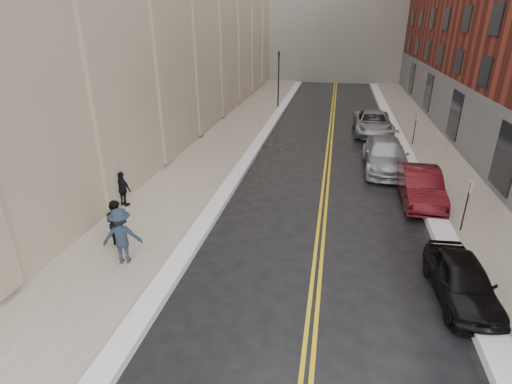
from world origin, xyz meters
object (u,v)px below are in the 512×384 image
at_px(car_black, 462,280).
at_px(car_maroon, 420,186).
at_px(car_silver_near, 385,155).
at_px(pedestrian_a, 117,222).
at_px(pedestrian_b, 122,236).
at_px(car_silver_far, 373,123).
at_px(pedestrian_c, 123,189).

xyz_separation_m(car_black, car_maroon, (0.00, 7.18, 0.12)).
xyz_separation_m(car_silver_near, pedestrian_a, (-10.45, -10.69, 0.20)).
height_order(car_black, pedestrian_b, pedestrian_b).
bearing_deg(car_black, car_silver_far, 90.30).
bearing_deg(car_black, pedestrian_b, 178.05).
bearing_deg(pedestrian_a, car_silver_near, -113.96).
bearing_deg(car_silver_near, car_silver_far, 91.15).
height_order(car_silver_far, pedestrian_c, pedestrian_c).
xyz_separation_m(car_silver_near, car_silver_far, (-0.17, 7.66, -0.02)).
bearing_deg(pedestrian_a, car_silver_far, -98.87).
xyz_separation_m(car_black, pedestrian_b, (-10.81, -0.32, 0.49)).
relative_size(pedestrian_b, pedestrian_c, 1.24).
distance_m(car_silver_far, pedestrian_a, 21.03).
bearing_deg(car_black, car_maroon, 86.34).
height_order(car_silver_far, pedestrian_a, pedestrian_a).
height_order(car_silver_near, pedestrian_c, pedestrian_c).
bearing_deg(car_silver_near, pedestrian_b, -129.51).
bearing_deg(car_maroon, car_silver_near, 105.45).
relative_size(car_black, pedestrian_a, 2.20).
distance_m(car_black, car_maroon, 7.18).
bearing_deg(pedestrian_c, car_silver_near, -127.65).
bearing_deg(car_maroon, pedestrian_c, -165.07).
relative_size(car_black, car_silver_far, 0.67).
height_order(car_silver_near, pedestrian_b, pedestrian_b).
distance_m(car_silver_near, pedestrian_c, 14.10).
bearing_deg(pedestrian_a, car_black, -163.26).
xyz_separation_m(car_black, car_silver_far, (-1.32, 19.09, 0.14)).
relative_size(car_black, car_maroon, 0.82).
bearing_deg(pedestrian_b, pedestrian_a, -72.81).
relative_size(car_black, pedestrian_c, 2.39).
height_order(car_black, car_silver_near, car_silver_near).
bearing_deg(pedestrian_a, car_maroon, -130.57).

